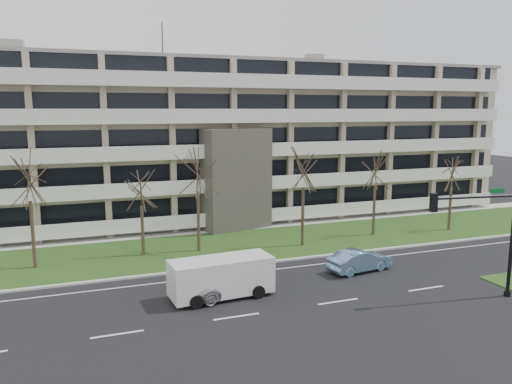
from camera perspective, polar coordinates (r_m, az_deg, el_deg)
name	(u,v)px	position (r m, az deg, el deg)	size (l,w,h in m)	color
ground	(338,302)	(29.01, 9.36, -12.26)	(160.00, 160.00, 0.00)	black
grass_verge	(258,243)	(40.22, 0.20, -5.89)	(90.00, 10.00, 0.06)	#2E4617
curb	(282,260)	(35.75, 3.00, -7.82)	(90.00, 0.35, 0.12)	#B2B2AD
sidewalk	(237,228)	(45.25, -2.23, -4.14)	(90.00, 2.00, 0.08)	#B2B2AD
lane_edge_line	(291,267)	(34.46, 3.99, -8.60)	(90.00, 0.12, 0.01)	white
apartment_building	(215,140)	(50.61, -4.68, 5.96)	(60.50, 15.10, 18.75)	#B8A58F
silver_pickup	(230,282)	(29.51, -2.98, -10.27)	(2.37, 5.15, 1.43)	#B2B3B9
blue_sedan	(359,260)	(34.12, 11.70, -7.67)	(1.56, 4.47, 1.47)	#6E9CC0
white_van	(222,274)	(28.94, -3.86, -9.32)	(6.03, 2.77, 2.28)	white
traffic_signal	(485,228)	(30.63, 24.73, -3.80)	(5.44, 1.03, 6.34)	black
tree_1	(28,174)	(36.08, -24.58, 1.88)	(4.15, 4.15, 8.29)	#382B21
tree_2	(141,186)	(36.82, -13.02, 0.66)	(3.35, 3.35, 6.69)	#382B21
tree_3	(197,167)	(37.14, -6.71, 2.84)	(4.14, 4.14, 8.27)	#382B21
tree_4	(304,164)	(38.57, 5.45, 3.19)	(4.17, 4.17, 8.35)	#382B21
tree_5	(376,166)	(43.03, 13.52, 2.94)	(3.85, 3.85, 7.70)	#382B21
tree_6	(452,170)	(46.91, 21.53, 2.37)	(3.49, 3.49, 6.99)	#382B21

